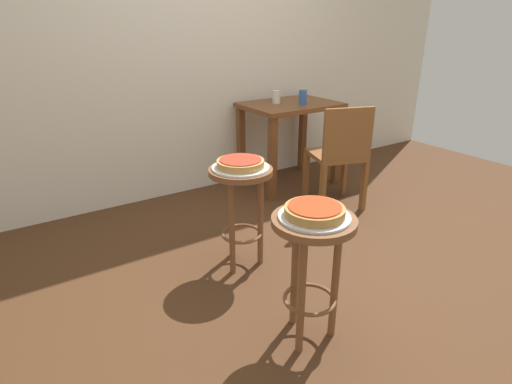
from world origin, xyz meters
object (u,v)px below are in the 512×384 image
cup_near_edge (303,97)px  cup_far_edge (276,97)px  pizza_middle (241,163)px  stool_foreground (312,251)px  stool_middle (241,195)px  serving_plate_foreground (314,217)px  dining_table (290,120)px  pizza_foreground (315,211)px  wooden_chair (340,153)px  condiment_shaker (278,98)px  serving_plate_middle (241,168)px

cup_near_edge → cup_far_edge: size_ratio=1.10×
pizza_middle → cup_far_edge: cup_far_edge is taller
stool_foreground → stool_middle: bearing=84.1°
serving_plate_foreground → dining_table: size_ratio=0.38×
stool_foreground → stool_middle: 0.75m
pizza_middle → dining_table: dining_table is taller
pizza_foreground → cup_far_edge: 2.10m
dining_table → wooden_chair: bearing=-90.3°
wooden_chair → pizza_middle: bearing=-164.0°
pizza_foreground → condiment_shaker: size_ratio=3.20×
stool_foreground → cup_far_edge: bearing=58.6°
serving_plate_foreground → condiment_shaker: (1.11, 1.80, 0.16)m
pizza_middle → cup_far_edge: size_ratio=2.47×
stool_foreground → serving_plate_foreground: size_ratio=2.00×
dining_table → cup_far_edge: (-0.11, 0.05, 0.21)m
condiment_shaker → dining_table: bearing=-36.6°
cup_near_edge → serving_plate_foreground: bearing=-127.7°
serving_plate_foreground → pizza_foreground: 0.03m
pizza_foreground → stool_middle: pizza_foreground is taller
serving_plate_foreground → cup_far_edge: bearing=58.6°
serving_plate_foreground → serving_plate_middle: 0.75m
serving_plate_foreground → cup_near_edge: bearing=52.3°
cup_near_edge → dining_table: bearing=119.2°
cup_near_edge → pizza_middle: bearing=-143.2°
serving_plate_middle → dining_table: bearing=41.2°
stool_middle → serving_plate_middle: bearing=180.0°
stool_foreground → cup_far_edge: (1.09, 1.79, 0.34)m
serving_plate_foreground → pizza_middle: 0.75m
pizza_middle → wooden_chair: (1.12, 0.32, -0.21)m
serving_plate_foreground → cup_far_edge: cup_far_edge is taller
cup_near_edge → cup_far_edge: bearing=137.6°
serving_plate_middle → pizza_middle: size_ratio=1.22×
serving_plate_middle → condiment_shaker: bearing=45.5°
cup_far_edge → wooden_chair: bearing=-81.2°
cup_near_edge → wooden_chair: cup_near_edge is taller
dining_table → wooden_chair: (-0.00, -0.67, -0.15)m
stool_middle → condiment_shaker: (1.04, 1.06, 0.33)m
condiment_shaker → wooden_chair: size_ratio=0.10×
stool_middle → condiment_shaker: 1.52m
cup_far_edge → condiment_shaker: cup_far_edge is taller
condiment_shaker → serving_plate_middle: bearing=-134.5°
pizza_middle → serving_plate_middle: bearing=0.0°
pizza_foreground → pizza_middle: bearing=84.1°
dining_table → wooden_chair: size_ratio=0.99×
pizza_middle → stool_middle: bearing=0.0°
pizza_foreground → wooden_chair: wooden_chair is taller
stool_foreground → serving_plate_foreground: serving_plate_foreground is taller
pizza_foreground → wooden_chair: size_ratio=0.31×
pizza_middle → serving_plate_foreground: bearing=-95.9°
stool_middle → cup_far_edge: size_ratio=5.69×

